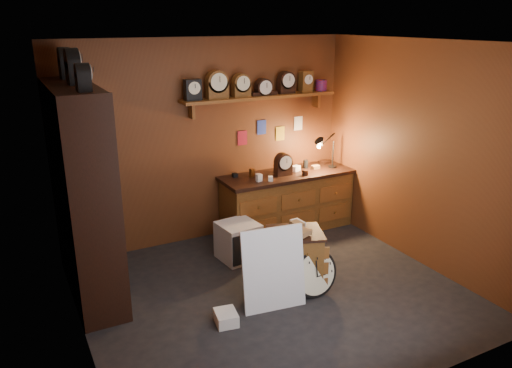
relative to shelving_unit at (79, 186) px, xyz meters
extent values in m
plane|color=black|center=(1.79, -0.98, -1.25)|extent=(4.00, 4.00, 0.00)
cube|color=brown|center=(1.79, 0.82, 0.10)|extent=(4.00, 0.02, 2.70)
cube|color=brown|center=(1.79, -2.78, 0.10)|extent=(4.00, 0.02, 2.70)
cube|color=brown|center=(-0.21, -0.98, 0.10)|extent=(0.02, 3.60, 2.70)
cube|color=brown|center=(3.79, -0.98, 0.10)|extent=(0.02, 3.60, 2.70)
cube|color=beige|center=(1.79, -0.98, 1.45)|extent=(4.00, 3.60, 0.02)
cube|color=brown|center=(2.49, 0.67, 0.67)|extent=(2.20, 0.30, 0.04)
cube|color=brown|center=(1.54, 0.74, 0.55)|extent=(0.04, 0.16, 0.20)
cube|color=brown|center=(3.44, 0.74, 0.55)|extent=(0.04, 0.16, 0.20)
cylinder|color=#B21419|center=(3.47, 0.67, 0.76)|extent=(0.16, 0.16, 0.15)
cube|color=maroon|center=(1.94, 0.81, 0.10)|extent=(0.14, 0.01, 0.20)
cube|color=#1C309B|center=(2.24, 0.81, 0.22)|extent=(0.14, 0.01, 0.20)
cube|color=gold|center=(2.54, 0.81, 0.10)|extent=(0.14, 0.01, 0.20)
cube|color=silver|center=(2.84, 0.81, 0.22)|extent=(0.14, 0.01, 0.20)
cube|color=black|center=(-0.19, 0.00, -0.10)|extent=(0.03, 1.60, 2.30)
cube|color=black|center=(0.04, -0.78, -0.10)|extent=(0.45, 0.03, 2.30)
cube|color=black|center=(0.04, 0.78, -0.10)|extent=(0.45, 0.03, 2.30)
cube|color=black|center=(0.04, 0.00, -1.20)|extent=(0.43, 1.54, 0.03)
cube|color=black|center=(0.04, 0.00, -0.70)|extent=(0.43, 1.54, 0.03)
cube|color=black|center=(0.04, 0.00, -0.25)|extent=(0.43, 1.54, 0.03)
cube|color=black|center=(0.04, 0.00, 0.20)|extent=(0.43, 1.54, 0.03)
cube|color=black|center=(0.04, 0.00, 0.65)|extent=(0.43, 1.54, 0.03)
cube|color=black|center=(0.04, 0.00, 1.03)|extent=(0.43, 1.54, 0.03)
cube|color=brown|center=(2.84, 0.50, -0.85)|extent=(1.87, 0.60, 0.80)
cube|color=black|center=(2.84, 0.50, -0.43)|extent=(1.93, 0.66, 0.05)
cube|color=brown|center=(2.84, 0.20, -0.85)|extent=(1.79, 0.02, 0.52)
cylinder|color=black|center=(3.57, 0.45, -0.39)|extent=(0.12, 0.12, 0.02)
cylinder|color=black|center=(3.57, 0.45, -0.20)|extent=(0.02, 0.02, 0.38)
cylinder|color=black|center=(3.45, 0.42, 0.04)|extent=(0.27, 0.09, 0.14)
cone|color=black|center=(3.31, 0.39, 0.00)|extent=(0.18, 0.14, 0.18)
cube|color=brown|center=(2.08, -0.95, -0.93)|extent=(0.68, 0.63, 0.65)
cube|color=black|center=(2.08, -0.95, -0.59)|extent=(0.74, 0.68, 0.03)
cube|color=brown|center=(2.08, -1.19, -0.93)|extent=(0.47, 0.19, 0.55)
cylinder|color=black|center=(2.17, -1.21, -0.99)|extent=(0.54, 0.17, 0.54)
cylinder|color=#F1ECC1|center=(2.17, -1.24, -0.98)|extent=(0.47, 0.11, 0.47)
cube|color=black|center=(2.17, -1.25, -0.91)|extent=(0.01, 0.04, 0.17)
cube|color=black|center=(2.23, -1.25, -1.01)|extent=(0.12, 0.01, 0.01)
cube|color=silver|center=(1.66, -1.20, -1.25)|extent=(0.70, 0.27, 0.90)
cube|color=silver|center=(1.82, -0.02, -1.01)|extent=(0.51, 0.51, 0.48)
cube|color=black|center=(1.82, -0.26, -1.01)|extent=(0.39, 0.06, 0.38)
cube|color=#976D42|center=(0.14, -0.32, -1.17)|extent=(0.32, 0.30, 0.16)
cube|color=white|center=(1.09, -1.26, -1.19)|extent=(0.25, 0.28, 0.13)
cube|color=#976D42|center=(1.68, -1.05, -1.16)|extent=(0.31, 0.30, 0.18)
camera|label=1|loc=(-0.64, -5.23, 1.66)|focal=35.00mm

